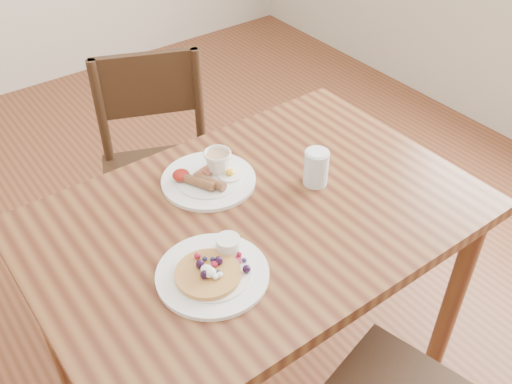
% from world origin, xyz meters
% --- Properties ---
extents(ground, '(5.00, 5.00, 0.00)m').
position_xyz_m(ground, '(0.00, 0.00, 0.00)').
color(ground, '#5E301B').
rests_on(ground, ground).
extents(dining_table, '(1.20, 0.80, 0.75)m').
position_xyz_m(dining_table, '(0.00, 0.00, 0.65)').
color(dining_table, brown).
rests_on(dining_table, ground).
extents(chair_far, '(0.55, 0.55, 0.88)m').
position_xyz_m(chair_far, '(0.04, 0.66, 0.49)').
color(chair_far, '#331B12').
rests_on(chair_far, ground).
extents(pancake_plate, '(0.27, 0.27, 0.06)m').
position_xyz_m(pancake_plate, '(-0.22, -0.12, 0.76)').
color(pancake_plate, white).
rests_on(pancake_plate, dining_table).
extents(breakfast_plate, '(0.27, 0.27, 0.04)m').
position_xyz_m(breakfast_plate, '(-0.03, 0.19, 0.76)').
color(breakfast_plate, white).
rests_on(breakfast_plate, dining_table).
extents(teacup_saucer, '(0.14, 0.14, 0.08)m').
position_xyz_m(teacup_saucer, '(0.01, 0.20, 0.79)').
color(teacup_saucer, white).
rests_on(teacup_saucer, dining_table).
extents(water_glass, '(0.07, 0.07, 0.11)m').
position_xyz_m(water_glass, '(0.21, 0.00, 0.80)').
color(water_glass, silver).
rests_on(water_glass, dining_table).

